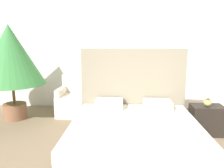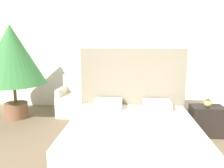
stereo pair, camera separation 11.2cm
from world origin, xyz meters
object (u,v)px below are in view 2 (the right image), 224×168
(armchair_near_window_right, at_px, (117,103))
(potted_palm, at_px, (12,57))
(armchair_near_window_left, at_px, (73,102))
(table_lamp, at_px, (209,92))
(side_table, at_px, (95,106))
(bed, at_px, (132,131))
(nightstand, at_px, (207,121))

(armchair_near_window_right, distance_m, potted_palm, 2.44)
(armchair_near_window_left, distance_m, table_lamp, 2.82)
(table_lamp, relative_size, side_table, 0.85)
(bed, bearing_deg, side_table, 119.06)
(side_table, bearing_deg, armchair_near_window_right, 5.64)
(potted_palm, distance_m, side_table, 2.03)
(armchair_near_window_left, relative_size, armchair_near_window_right, 1.00)
(bed, xyz_separation_m, armchair_near_window_left, (-1.32, 1.53, -0.00))
(potted_palm, height_order, table_lamp, potted_palm)
(bed, bearing_deg, armchair_near_window_right, 102.14)
(armchair_near_window_left, bearing_deg, bed, -46.12)
(armchair_near_window_right, height_order, potted_palm, potted_palm)
(potted_palm, height_order, nightstand, potted_palm)
(nightstand, height_order, table_lamp, table_lamp)
(bed, height_order, potted_palm, potted_palm)
(bed, bearing_deg, table_lamp, 25.87)
(armchair_near_window_right, relative_size, side_table, 1.95)
(armchair_near_window_left, distance_m, potted_palm, 1.61)
(potted_palm, xyz_separation_m, nightstand, (3.83, -0.58, -1.07))
(bed, relative_size, potted_palm, 0.99)
(armchair_near_window_left, relative_size, table_lamp, 2.29)
(armchair_near_window_right, xyz_separation_m, nightstand, (1.65, -0.87, -0.03))
(potted_palm, xyz_separation_m, side_table, (1.69, 0.24, -1.11))
(armchair_near_window_right, bearing_deg, table_lamp, -35.12)
(potted_palm, relative_size, table_lamp, 5.14)
(bed, relative_size, nightstand, 3.55)
(armchair_near_window_right, relative_size, potted_palm, 0.44)
(nightstand, height_order, side_table, nightstand)
(potted_palm, height_order, side_table, potted_palm)
(nightstand, bearing_deg, side_table, 158.95)
(armchair_near_window_left, height_order, table_lamp, table_lamp)
(bed, distance_m, nightstand, 1.47)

